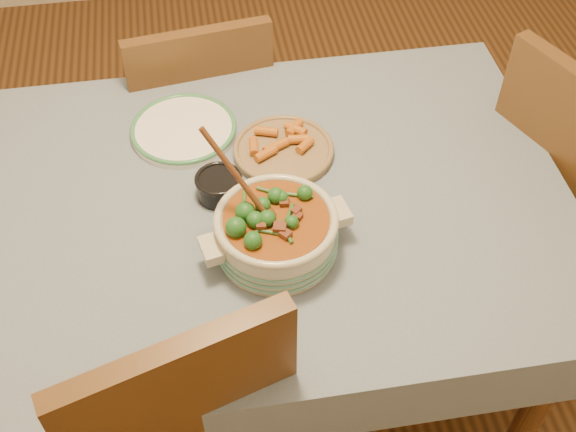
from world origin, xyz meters
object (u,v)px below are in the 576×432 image
object	(u,v)px
dining_table	(228,229)
stew_casserole	(276,230)
fried_plate	(283,149)
chair_right	(575,190)
chair_far	(201,117)
white_plate	(184,129)
condiment_bowl	(219,185)

from	to	relation	value
dining_table	stew_casserole	size ratio (longest dim) A/B	4.80
fried_plate	chair_right	distance (m)	0.85
dining_table	stew_casserole	bearing A→B (deg)	-58.30
fried_plate	chair_far	xyz separation A→B (m)	(-0.20, 0.47, -0.26)
stew_casserole	chair_far	size ratio (longest dim) A/B	0.39
white_plate	chair_right	distance (m)	1.10
stew_casserole	condiment_bowl	world-z (taller)	stew_casserole
dining_table	fried_plate	world-z (taller)	fried_plate
fried_plate	condiment_bowl	bearing A→B (deg)	-146.22
condiment_bowl	fried_plate	world-z (taller)	condiment_bowl
chair_far	stew_casserole	bearing A→B (deg)	91.59
stew_casserole	fried_plate	xyz separation A→B (m)	(0.07, 0.31, -0.05)
white_plate	condiment_bowl	world-z (taller)	condiment_bowl
stew_casserole	chair_far	world-z (taller)	stew_casserole
dining_table	chair_far	world-z (taller)	chair_far
dining_table	chair_far	xyz separation A→B (m)	(-0.03, 0.62, -0.15)
dining_table	white_plate	bearing A→B (deg)	106.82
dining_table	stew_casserole	xyz separation A→B (m)	(0.10, -0.16, 0.16)
white_plate	dining_table	bearing A→B (deg)	-73.18
condiment_bowl	chair_far	size ratio (longest dim) A/B	0.15
chair_right	chair_far	bearing A→B (deg)	38.47
condiment_bowl	chair_right	xyz separation A→B (m)	(1.00, 0.04, -0.22)
dining_table	condiment_bowl	bearing A→B (deg)	108.96
chair_far	white_plate	bearing A→B (deg)	73.90
white_plate	condiment_bowl	size ratio (longest dim) A/B	2.21
dining_table	chair_right	distance (m)	0.99
stew_casserole	fried_plate	size ratio (longest dim) A/B	1.17
fried_plate	chair_far	world-z (taller)	chair_far
condiment_bowl	chair_right	size ratio (longest dim) A/B	0.13
white_plate	chair_far	bearing A→B (deg)	81.82
condiment_bowl	fried_plate	bearing A→B (deg)	33.78
condiment_bowl	chair_far	xyz separation A→B (m)	(-0.02, 0.59, -0.28)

